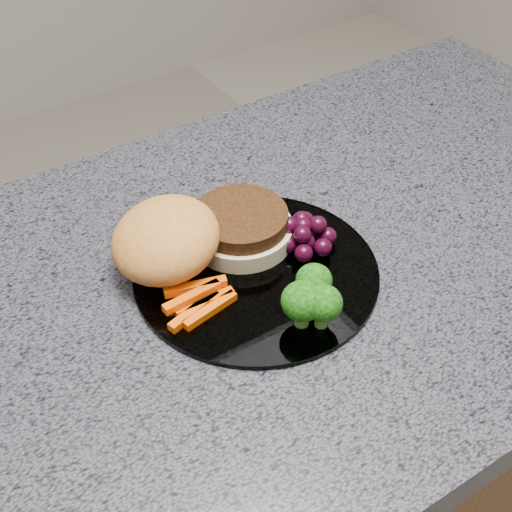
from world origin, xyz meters
The scene contains 7 objects.
island_cabinet centered at (0.00, 0.00, 0.43)m, with size 1.20×0.60×0.86m, color brown.
countertop centered at (0.00, 0.00, 0.88)m, with size 1.20×0.60×0.04m, color #4D4D57.
plate centered at (0.01, 0.00, 0.90)m, with size 0.26×0.26×0.01m, color white.
burger centered at (-0.03, 0.05, 0.93)m, with size 0.22×0.13×0.06m.
carrot_sticks centered at (-0.06, -0.02, 0.91)m, with size 0.08×0.05×0.02m.
broccoli centered at (0.02, -0.09, 0.93)m, with size 0.07×0.07×0.05m.
grape_bunch centered at (0.08, 0.00, 0.92)m, with size 0.07×0.07×0.03m.
Camera 1 is at (-0.28, -0.46, 1.42)m, focal length 50.00 mm.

